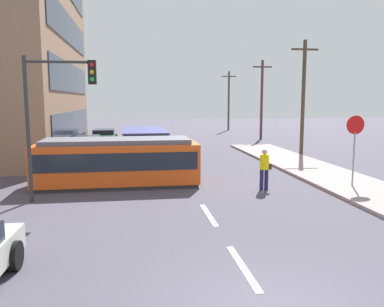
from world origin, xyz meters
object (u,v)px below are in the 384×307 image
(parked_sedan_mid, at_px, (83,158))
(traffic_light_mast, at_px, (54,102))
(streetcar_tram, at_px, (117,161))
(stop_sign, at_px, (355,136))
(pedestrian_crossing, at_px, (264,167))
(city_bus, at_px, (145,143))
(utility_pole_far, at_px, (262,98))
(utility_pole_distant, at_px, (229,100))
(parked_sedan_furthest, at_px, (104,136))
(parked_sedan_far, at_px, (88,144))
(utility_pole_mid, at_px, (303,96))

(parked_sedan_mid, distance_m, traffic_light_mast, 7.05)
(streetcar_tram, xyz_separation_m, stop_sign, (9.59, -2.21, 1.16))
(pedestrian_crossing, bearing_deg, streetcar_tram, 162.74)
(city_bus, height_order, utility_pole_far, utility_pole_far)
(traffic_light_mast, relative_size, utility_pole_distant, 0.73)
(streetcar_tram, bearing_deg, utility_pole_far, 55.77)
(pedestrian_crossing, height_order, parked_sedan_mid, pedestrian_crossing)
(parked_sedan_mid, distance_m, parked_sedan_furthest, 13.13)
(traffic_light_mast, bearing_deg, stop_sign, 1.11)
(parked_sedan_far, height_order, utility_pole_mid, utility_pole_mid)
(pedestrian_crossing, height_order, parked_sedan_furthest, pedestrian_crossing)
(utility_pole_mid, bearing_deg, traffic_light_mast, -143.59)
(streetcar_tram, relative_size, stop_sign, 2.37)
(parked_sedan_furthest, distance_m, utility_pole_distant, 19.15)
(parked_sedan_furthest, relative_size, utility_pole_mid, 0.59)
(traffic_light_mast, bearing_deg, utility_pole_distant, 66.33)
(streetcar_tram, relative_size, parked_sedan_far, 1.50)
(parked_sedan_furthest, bearing_deg, stop_sign, -59.41)
(pedestrian_crossing, relative_size, parked_sedan_far, 0.37)
(stop_sign, distance_m, utility_pole_mid, 10.32)
(streetcar_tram, xyz_separation_m, parked_sedan_furthest, (-1.81, 17.09, -0.41))
(pedestrian_crossing, xyz_separation_m, utility_pole_distant, (6.19, 31.69, 2.76))
(city_bus, xyz_separation_m, utility_pole_far, (11.10, 11.64, 2.71))
(stop_sign, height_order, utility_pole_distant, utility_pole_distant)
(streetcar_tram, relative_size, city_bus, 1.21)
(utility_pole_distant, bearing_deg, parked_sedan_far, -127.31)
(parked_sedan_far, height_order, utility_pole_far, utility_pole_far)
(parked_sedan_far, relative_size, traffic_light_mast, 0.88)
(streetcar_tram, xyz_separation_m, parked_sedan_far, (-2.46, 10.70, -0.41))
(traffic_light_mast, distance_m, utility_pole_mid, 17.13)
(parked_sedan_furthest, bearing_deg, parked_sedan_far, -95.79)
(parked_sedan_furthest, xyz_separation_m, utility_pole_far, (14.25, 1.19, 3.17))
(streetcar_tram, bearing_deg, parked_sedan_far, 102.95)
(stop_sign, height_order, utility_pole_far, utility_pole_far)
(utility_pole_distant, bearing_deg, traffic_light_mast, -113.67)
(pedestrian_crossing, xyz_separation_m, parked_sedan_furthest, (-7.75, 18.93, -0.32))
(parked_sedan_far, bearing_deg, streetcar_tram, -77.05)
(streetcar_tram, distance_m, utility_pole_mid, 14.37)
(parked_sedan_mid, xyz_separation_m, utility_pole_mid, (13.73, 3.77, 3.30))
(pedestrian_crossing, relative_size, parked_sedan_mid, 0.39)
(streetcar_tram, distance_m, utility_pole_far, 22.28)
(streetcar_tram, xyz_separation_m, utility_pole_mid, (11.76, 7.74, 2.88))
(utility_pole_mid, bearing_deg, utility_pole_distant, 89.05)
(city_bus, bearing_deg, streetcar_tram, -101.33)
(city_bus, xyz_separation_m, stop_sign, (8.26, -8.84, 1.11))
(parked_sedan_far, relative_size, stop_sign, 1.58)
(parked_sedan_mid, bearing_deg, pedestrian_crossing, -36.30)
(stop_sign, relative_size, utility_pole_far, 0.40)
(city_bus, distance_m, parked_sedan_far, 5.58)
(parked_sedan_mid, bearing_deg, traffic_light_mast, -90.48)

